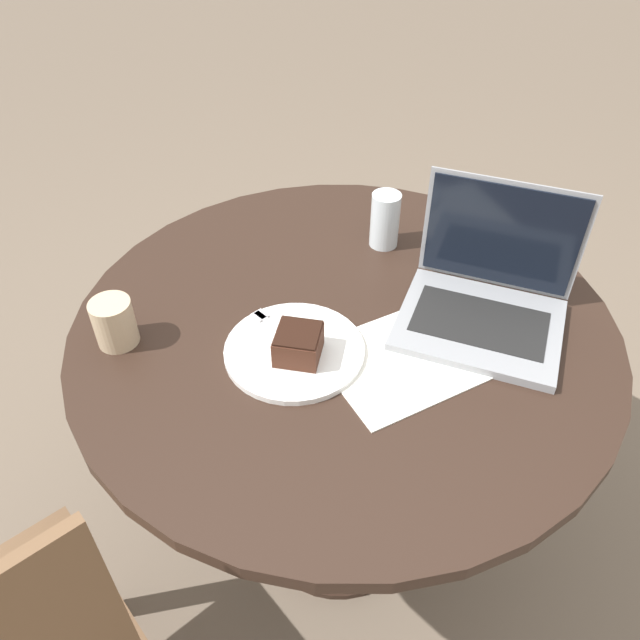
{
  "coord_description": "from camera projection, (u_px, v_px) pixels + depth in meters",
  "views": [
    {
      "loc": [
        0.13,
        0.91,
        1.58
      ],
      "look_at": [
        0.05,
        0.04,
        0.81
      ],
      "focal_mm": 35.0,
      "sensor_mm": 36.0,
      "label": 1
    }
  ],
  "objects": [
    {
      "name": "water_glass",
      "position": [
        385.0,
        220.0,
        1.38
      ],
      "size": [
        0.07,
        0.07,
        0.13
      ],
      "color": "silver",
      "rests_on": "dining_table"
    },
    {
      "name": "paper_document",
      "position": [
        429.0,
        349.0,
        1.17
      ],
      "size": [
        0.46,
        0.37,
        0.0
      ],
      "rotation": [
        0.0,
        0.0,
        0.4
      ],
      "color": "white",
      "rests_on": "dining_table"
    },
    {
      "name": "coffee_glass",
      "position": [
        114.0,
        323.0,
        1.15
      ],
      "size": [
        0.08,
        0.08,
        0.09
      ],
      "color": "#C6AD89",
      "rests_on": "dining_table"
    },
    {
      "name": "ground_plane",
      "position": [
        337.0,
        525.0,
        1.74
      ],
      "size": [
        12.0,
        12.0,
        0.0
      ],
      "primitive_type": "plane",
      "color": "#6B5B4C"
    },
    {
      "name": "plate",
      "position": [
        294.0,
        350.0,
        1.16
      ],
      "size": [
        0.26,
        0.26,
        0.01
      ],
      "color": "white",
      "rests_on": "dining_table"
    },
    {
      "name": "laptop",
      "position": [
        485.0,
        300.0,
        1.21
      ],
      "size": [
        0.39,
        0.37,
        0.25
      ],
      "rotation": [
        0.0,
        0.0,
        5.82
      ],
      "color": "gray",
      "rests_on": "dining_table"
    },
    {
      "name": "fork",
      "position": [
        278.0,
        329.0,
        1.19
      ],
      "size": [
        0.12,
        0.15,
        0.0
      ],
      "rotation": [
        0.0,
        0.0,
        5.37
      ],
      "color": "silver",
      "rests_on": "plate"
    },
    {
      "name": "cake_slice",
      "position": [
        298.0,
        344.0,
        1.12
      ],
      "size": [
        0.1,
        0.1,
        0.06
      ],
      "rotation": [
        0.0,
        0.0,
        1.29
      ],
      "color": "#472619",
      "rests_on": "plate"
    },
    {
      "name": "dining_table",
      "position": [
        342.0,
        373.0,
        1.33
      ],
      "size": [
        1.07,
        1.07,
        0.77
      ],
      "color": "black",
      "rests_on": "ground_plane"
    }
  ]
}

